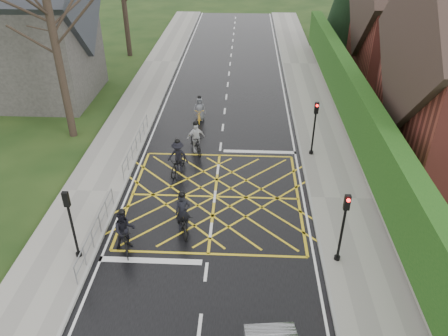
# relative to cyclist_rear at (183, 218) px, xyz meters

# --- Properties ---
(ground) EXTENTS (120.00, 120.00, 0.00)m
(ground) POSITION_rel_cyclist_rear_xyz_m (1.19, 2.50, -0.63)
(ground) COLOR black
(ground) RESTS_ON ground
(road) EXTENTS (9.00, 80.00, 0.01)m
(road) POSITION_rel_cyclist_rear_xyz_m (1.19, 2.50, -0.62)
(road) COLOR black
(road) RESTS_ON ground
(sidewalk_right) EXTENTS (3.00, 80.00, 0.15)m
(sidewalk_right) POSITION_rel_cyclist_rear_xyz_m (7.19, 2.50, -0.55)
(sidewalk_right) COLOR gray
(sidewalk_right) RESTS_ON ground
(sidewalk_left) EXTENTS (3.00, 80.00, 0.15)m
(sidewalk_left) POSITION_rel_cyclist_rear_xyz_m (-4.81, 2.50, -0.55)
(sidewalk_left) COLOR gray
(sidewalk_left) RESTS_ON ground
(stone_wall) EXTENTS (0.50, 38.00, 0.70)m
(stone_wall) POSITION_rel_cyclist_rear_xyz_m (8.94, 8.50, -0.28)
(stone_wall) COLOR slate
(stone_wall) RESTS_ON ground
(hedge) EXTENTS (0.90, 38.00, 2.80)m
(hedge) POSITION_rel_cyclist_rear_xyz_m (8.94, 8.50, 1.47)
(hedge) COLOR #123D10
(hedge) RESTS_ON stone_wall
(house_far) EXTENTS (9.80, 8.80, 10.30)m
(house_far) POSITION_rel_cyclist_rear_xyz_m (15.94, 20.50, 3.73)
(house_far) COLOR maroon
(house_far) RESTS_ON ground
(church) EXTENTS (8.80, 7.80, 11.00)m
(church) POSITION_rel_cyclist_rear_xyz_m (-12.34, 14.50, 4.30)
(church) COLOR #2D2B28
(church) RESTS_ON ground
(railing_south) EXTENTS (0.05, 5.04, 1.03)m
(railing_south) POSITION_rel_cyclist_rear_xyz_m (-3.46, -1.00, 0.15)
(railing_south) COLOR slate
(railing_south) RESTS_ON ground
(railing_north) EXTENTS (0.05, 6.04, 1.03)m
(railing_north) POSITION_rel_cyclist_rear_xyz_m (-3.46, 6.50, 0.16)
(railing_north) COLOR slate
(railing_north) RESTS_ON ground
(traffic_light_ne) EXTENTS (0.24, 0.31, 3.21)m
(traffic_light_ne) POSITION_rel_cyclist_rear_xyz_m (6.29, 6.70, 1.03)
(traffic_light_ne) COLOR black
(traffic_light_ne) RESTS_ON ground
(traffic_light_se) EXTENTS (0.24, 0.31, 3.21)m
(traffic_light_se) POSITION_rel_cyclist_rear_xyz_m (6.29, -1.70, 1.03)
(traffic_light_se) COLOR black
(traffic_light_se) RESTS_ON ground
(traffic_light_sw) EXTENTS (0.24, 0.31, 3.21)m
(traffic_light_sw) POSITION_rel_cyclist_rear_xyz_m (-3.91, -1.99, 1.03)
(traffic_light_sw) COLOR black
(traffic_light_sw) RESTS_ON ground
(cyclist_rear) EXTENTS (1.22, 2.11, 1.94)m
(cyclist_rear) POSITION_rel_cyclist_rear_xyz_m (0.00, 0.00, 0.00)
(cyclist_rear) COLOR black
(cyclist_rear) RESTS_ON ground
(cyclist_back) EXTENTS (1.16, 2.02, 1.95)m
(cyclist_back) POSITION_rel_cyclist_rear_xyz_m (-2.18, -1.31, 0.11)
(cyclist_back) COLOR black
(cyclist_back) RESTS_ON ground
(cyclist_mid) EXTENTS (1.25, 2.07, 1.91)m
(cyclist_mid) POSITION_rel_cyclist_rear_xyz_m (-0.85, 4.70, 0.07)
(cyclist_mid) COLOR black
(cyclist_mid) RESTS_ON ground
(cyclist_front) EXTENTS (1.24, 1.95, 1.90)m
(cyclist_front) POSITION_rel_cyclist_rear_xyz_m (-0.16, 6.84, 0.07)
(cyclist_front) COLOR black
(cyclist_front) RESTS_ON ground
(cyclist_lead) EXTENTS (0.78, 1.77, 1.69)m
(cyclist_lead) POSITION_rel_cyclist_rear_xyz_m (-0.35, 11.00, -0.04)
(cyclist_lead) COLOR gold
(cyclist_lead) RESTS_ON ground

